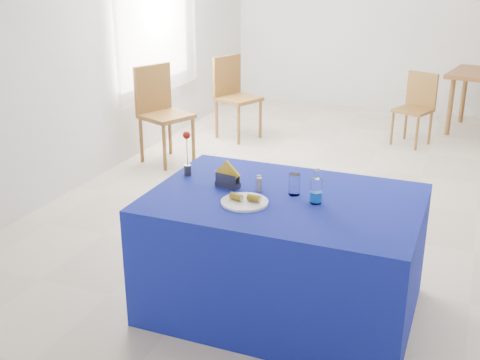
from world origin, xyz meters
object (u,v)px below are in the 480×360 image
(chair_bg_left, at_px, (417,103))
(chair_win_a, at_px, (160,107))
(water_bottle, at_px, (316,191))
(chair_win_b, at_px, (233,91))
(blue_table, at_px, (283,254))
(plate, at_px, (245,202))

(chair_bg_left, distance_m, chair_win_a, 2.98)
(water_bottle, relative_size, chair_win_b, 0.22)
(blue_table, bearing_deg, water_bottle, -6.15)
(chair_bg_left, height_order, chair_win_a, chair_win_a)
(water_bottle, distance_m, chair_win_b, 3.97)
(chair_win_a, bearing_deg, water_bottle, -112.40)
(chair_bg_left, bearing_deg, chair_win_a, -124.14)
(blue_table, bearing_deg, chair_win_a, 132.62)
(chair_win_b, bearing_deg, plate, -134.01)
(water_bottle, height_order, chair_bg_left, water_bottle)
(blue_table, xyz_separation_m, chair_win_a, (-2.12, 2.31, 0.21))
(blue_table, height_order, chair_win_a, chair_win_a)
(chair_bg_left, xyz_separation_m, chair_win_b, (-2.09, -0.55, 0.09))
(plate, xyz_separation_m, chair_win_b, (-1.56, 3.61, -0.20))
(chair_win_b, bearing_deg, water_bottle, -128.02)
(chair_bg_left, relative_size, chair_win_a, 0.81)
(plate, distance_m, chair_win_b, 3.94)
(chair_win_a, xyz_separation_m, chair_win_b, (0.38, 1.12, -0.03))
(plate, relative_size, chair_bg_left, 0.33)
(chair_bg_left, bearing_deg, plate, -75.49)
(blue_table, height_order, chair_bg_left, chair_bg_left)
(water_bottle, relative_size, chair_win_a, 0.21)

